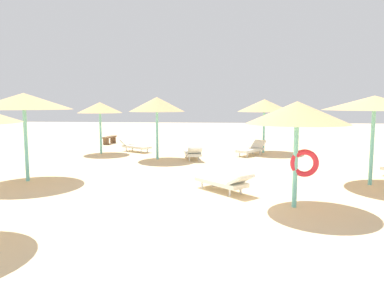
{
  "coord_description": "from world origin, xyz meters",
  "views": [
    {
      "loc": [
        1.23,
        -9.25,
        2.59
      ],
      "look_at": [
        0.0,
        3.0,
        1.2
      ],
      "focal_mm": 33.1,
      "sensor_mm": 36.0,
      "label": 1
    }
  ],
  "objects": [
    {
      "name": "parasol_2",
      "position": [
        -2.05,
        7.05,
        2.57
      ],
      "size": [
        2.59,
        2.59,
        2.92
      ],
      "color": "#6BC6BC",
      "rests_on": "ground"
    },
    {
      "name": "lounger_2",
      "position": [
        -0.38,
        7.13,
        0.31
      ],
      "size": [
        1.08,
        2.0,
        0.67
      ],
      "color": "silver",
      "rests_on": "ground"
    },
    {
      "name": "lounger_5",
      "position": [
        1.15,
        1.05,
        0.31
      ],
      "size": [
        1.8,
        1.81,
        0.63
      ],
      "color": "silver",
      "rests_on": "ground"
    },
    {
      "name": "parasol_3",
      "position": [
        -5.48,
        1.89,
        2.68
      ],
      "size": [
        3.13,
        3.13,
        2.96
      ],
      "color": "#6BC6BC",
      "rests_on": "ground"
    },
    {
      "name": "ground_plane",
      "position": [
        0.0,
        0.0,
        0.0
      ],
      "size": [
        80.0,
        80.0,
        0.0
      ],
      "primitive_type": "plane",
      "color": "beige"
    },
    {
      "name": "parasol_5",
      "position": [
        2.94,
        -0.32,
        2.35
      ],
      "size": [
        2.54,
        2.54,
        2.66
      ],
      "color": "#6BC6BC",
      "rests_on": "ground"
    },
    {
      "name": "parasol_0",
      "position": [
        -5.39,
        8.67,
        2.4
      ],
      "size": [
        2.3,
        2.3,
        2.69
      ],
      "color": "#6BC6BC",
      "rests_on": "ground"
    },
    {
      "name": "parasol_4",
      "position": [
        5.84,
        2.48,
        2.62
      ],
      "size": [
        3.18,
        3.18,
        2.86
      ],
      "color": "#6BC6BC",
      "rests_on": "ground"
    },
    {
      "name": "bench_0",
      "position": [
        -6.46,
        13.17,
        0.35
      ],
      "size": [
        0.54,
        1.53,
        0.49
      ],
      "color": "brown",
      "rests_on": "ground"
    },
    {
      "name": "parasol_6",
      "position": [
        3.17,
        9.92,
        2.51
      ],
      "size": [
        2.85,
        2.85,
        2.85
      ],
      "color": "#6BC6BC",
      "rests_on": "ground"
    },
    {
      "name": "lounger_0",
      "position": [
        -3.8,
        9.53,
        0.31
      ],
      "size": [
        1.95,
        1.58,
        0.66
      ],
      "color": "silver",
      "rests_on": "ground"
    },
    {
      "name": "lounger_6",
      "position": [
        2.46,
        8.79,
        0.32
      ],
      "size": [
        1.63,
        1.9,
        0.72
      ],
      "color": "silver",
      "rests_on": "ground"
    }
  ]
}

